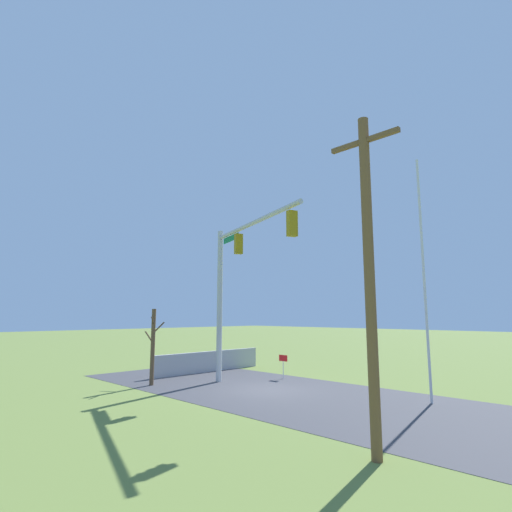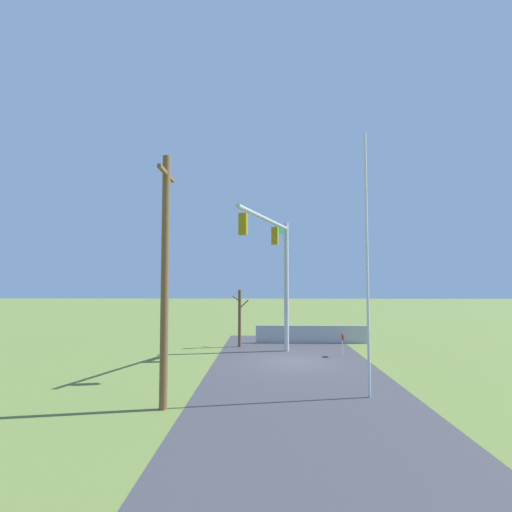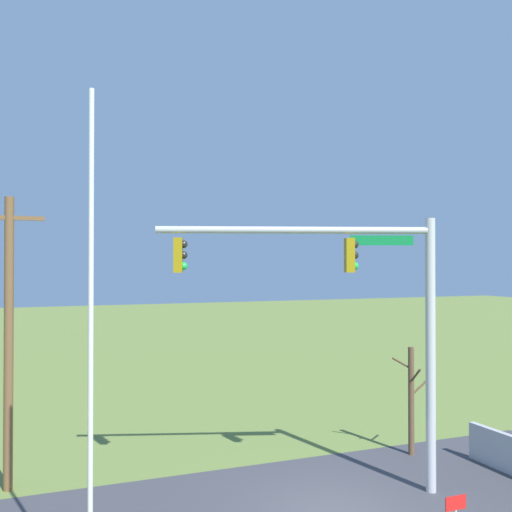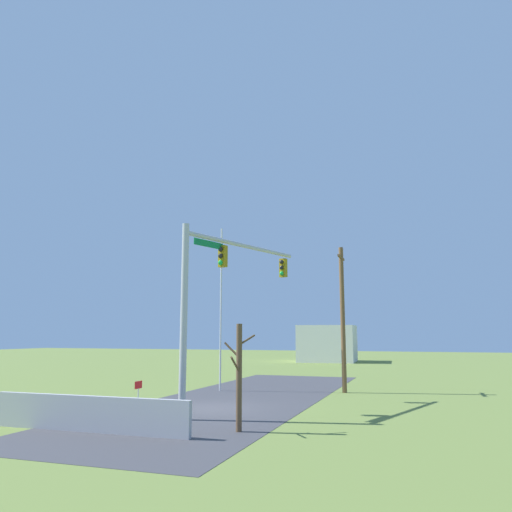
# 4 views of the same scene
# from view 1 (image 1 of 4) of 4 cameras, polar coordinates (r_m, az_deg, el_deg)

# --- Properties ---
(ground_plane) EXTENTS (160.00, 160.00, 0.00)m
(ground_plane) POSITION_cam_1_polar(r_m,az_deg,el_deg) (18.80, 1.50, -18.56)
(ground_plane) COLOR olive
(road_surface) EXTENTS (28.00, 8.00, 0.01)m
(road_surface) POSITION_cam_1_polar(r_m,az_deg,el_deg) (16.37, 12.44, -19.87)
(road_surface) COLOR #3D3D42
(road_surface) RESTS_ON ground_plane
(sidewalk_corner) EXTENTS (6.00, 6.00, 0.01)m
(sidewalk_corner) POSITION_cam_1_polar(r_m,az_deg,el_deg) (21.79, -7.13, -17.08)
(sidewalk_corner) COLOR #B7B5AD
(sidewalk_corner) RESTS_ON ground_plane
(retaining_fence) EXTENTS (0.20, 7.64, 1.18)m
(retaining_fence) POSITION_cam_1_polar(r_m,az_deg,el_deg) (24.56, -6.70, -14.73)
(retaining_fence) COLOR #A8A8AD
(retaining_fence) RESTS_ON ground_plane
(signal_mast) EXTENTS (7.46, 2.67, 7.69)m
(signal_mast) POSITION_cam_1_polar(r_m,az_deg,el_deg) (19.07, -2.96, -2.19)
(signal_mast) COLOR #B2B5BA
(signal_mast) RESTS_ON ground_plane
(flagpole) EXTENTS (0.10, 0.10, 9.65)m
(flagpole) POSITION_cam_1_polar(r_m,az_deg,el_deg) (17.12, 22.83, -2.67)
(flagpole) COLOR silver
(flagpole) RESTS_ON ground_plane
(utility_pole) EXTENTS (1.90, 0.26, 8.32)m
(utility_pole) POSITION_cam_1_polar(r_m,az_deg,el_deg) (10.13, 15.86, -2.32)
(utility_pole) COLOR brown
(utility_pole) RESTS_ON ground_plane
(bare_tree) EXTENTS (1.27, 1.02, 3.61)m
(bare_tree) POSITION_cam_1_polar(r_m,az_deg,el_deg) (20.34, -14.51, -12.23)
(bare_tree) COLOR brown
(bare_tree) RESTS_ON ground_plane
(open_sign) EXTENTS (0.56, 0.04, 1.22)m
(open_sign) POSITION_cam_1_polar(r_m,az_deg,el_deg) (21.81, 3.90, -14.73)
(open_sign) COLOR silver
(open_sign) RESTS_ON ground_plane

